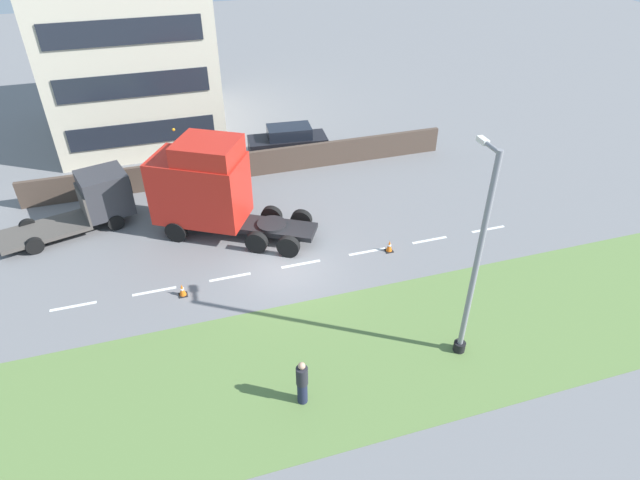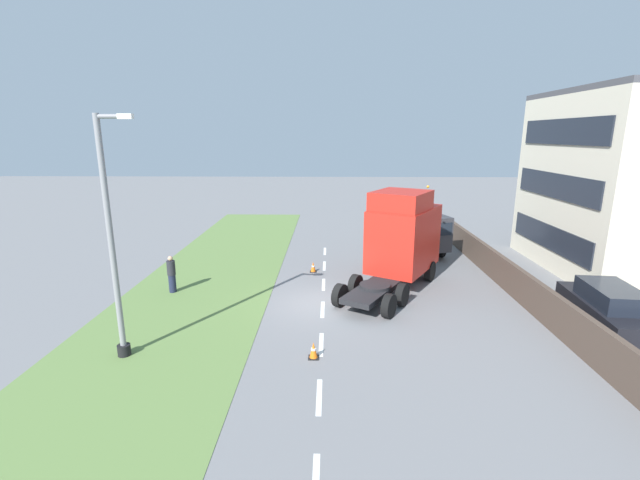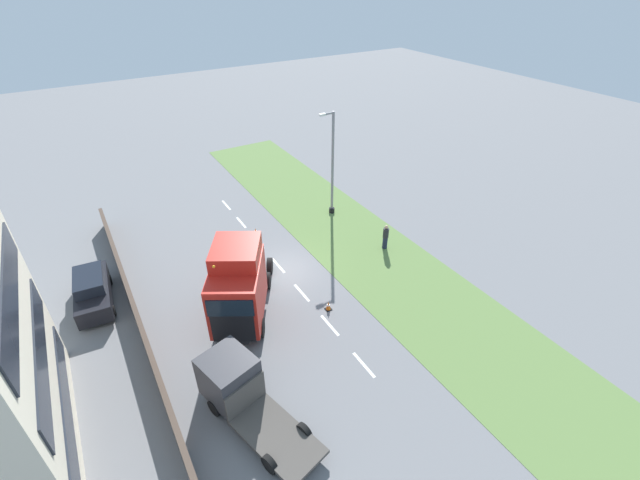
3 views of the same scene
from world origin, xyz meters
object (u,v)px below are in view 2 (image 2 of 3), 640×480
object	(u,v)px
lorry_cab	(402,238)
pedestrian	(172,274)
lamp_post	(114,254)
traffic_cone_lead	(313,267)
flatbed_truck	(424,234)
parked_car	(608,311)
traffic_cone_trailing	(314,350)

from	to	relation	value
lorry_cab	pedestrian	xyz separation A→B (m)	(-11.20, -1.51, -1.51)
lamp_post	traffic_cone_lead	bearing A→B (deg)	56.93
flatbed_truck	parked_car	distance (m)	11.77
flatbed_truck	lamp_post	xyz separation A→B (m)	(-12.94, -12.79, 2.22)
lamp_post	pedestrian	size ratio (longest dim) A/B	4.42
traffic_cone_lead	traffic_cone_trailing	bearing A→B (deg)	-87.79
pedestrian	traffic_cone_lead	size ratio (longest dim) A/B	3.14
lamp_post	pedestrian	xyz separation A→B (m)	(-0.55, 6.11, -2.74)
traffic_cone_lead	parked_car	bearing A→B (deg)	-33.25
lorry_cab	pedestrian	bearing A→B (deg)	-142.09
traffic_cone_trailing	lamp_post	bearing A→B (deg)	179.73
pedestrian	traffic_cone_trailing	world-z (taller)	pedestrian
parked_car	traffic_cone_trailing	distance (m)	11.21
parked_car	lamp_post	world-z (taller)	lamp_post
traffic_cone_lead	traffic_cone_trailing	xyz separation A→B (m)	(0.37, -9.45, 0.00)
traffic_cone_trailing	flatbed_truck	bearing A→B (deg)	63.30
lorry_cab	parked_car	bearing A→B (deg)	-9.32
lamp_post	pedestrian	world-z (taller)	lamp_post
traffic_cone_trailing	parked_car	bearing A→B (deg)	10.20
parked_car	traffic_cone_trailing	xyz separation A→B (m)	(-11.02, -1.98, -0.69)
lorry_cab	parked_car	size ratio (longest dim) A/B	1.55
traffic_cone_lead	lorry_cab	bearing A→B (deg)	-21.64
parked_car	traffic_cone_lead	world-z (taller)	parked_car
lamp_post	flatbed_truck	bearing A→B (deg)	44.65
flatbed_truck	lamp_post	distance (m)	18.33
flatbed_truck	traffic_cone_trailing	bearing A→B (deg)	47.71
traffic_cone_lead	traffic_cone_trailing	world-z (taller)	same
lorry_cab	flatbed_truck	size ratio (longest dim) A/B	1.17
flatbed_truck	traffic_cone_lead	bearing A→B (deg)	10.74
lorry_cab	lamp_post	distance (m)	13.15
lamp_post	parked_car	bearing A→B (deg)	6.36
traffic_cone_lead	traffic_cone_trailing	distance (m)	9.45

